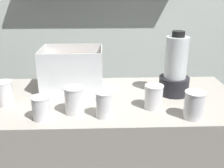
{
  "coord_description": "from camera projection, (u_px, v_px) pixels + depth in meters",
  "views": [
    {
      "loc": [
        -0.04,
        -1.27,
        1.47
      ],
      "look_at": [
        0.0,
        0.0,
        0.98
      ],
      "focal_mm": 40.6,
      "sensor_mm": 36.0,
      "label": 1
    }
  ],
  "objects": [
    {
      "name": "juice_cup_mango_left",
      "position": [
        41.0,
        109.0,
        1.15
      ],
      "size": [
        0.08,
        0.08,
        0.11
      ],
      "color": "white",
      "rests_on": "counter"
    },
    {
      "name": "juice_cup_carrot_far_right",
      "position": [
        154.0,
        98.0,
        1.25
      ],
      "size": [
        0.09,
        0.09,
        0.12
      ],
      "color": "white",
      "rests_on": "counter"
    },
    {
      "name": "carrot_display_bin",
      "position": [
        73.0,
        76.0,
        1.48
      ],
      "size": [
        0.35,
        0.25,
        0.24
      ],
      "color": "white",
      "rests_on": "counter"
    },
    {
      "name": "juice_cup_pomegranate_middle",
      "position": [
        75.0,
        101.0,
        1.2
      ],
      "size": [
        0.1,
        0.1,
        0.13
      ],
      "color": "white",
      "rests_on": "counter"
    },
    {
      "name": "back_wall_unit",
      "position": [
        108.0,
        15.0,
        1.97
      ],
      "size": [
        2.6,
        0.24,
        2.5
      ],
      "color": "silver",
      "rests_on": "ground_plane"
    },
    {
      "name": "juice_cup_pomegranate_far_left",
      "position": [
        5.0,
        95.0,
        1.28
      ],
      "size": [
        0.08,
        0.08,
        0.13
      ],
      "color": "white",
      "rests_on": "counter"
    },
    {
      "name": "juice_cup_orange_rightmost",
      "position": [
        194.0,
        107.0,
        1.16
      ],
      "size": [
        0.09,
        0.09,
        0.13
      ],
      "color": "white",
      "rests_on": "counter"
    },
    {
      "name": "blender_pitcher",
      "position": [
        175.0,
        70.0,
        1.39
      ],
      "size": [
        0.17,
        0.17,
        0.35
      ],
      "color": "black",
      "rests_on": "counter"
    },
    {
      "name": "juice_cup_mango_right",
      "position": [
        104.0,
        106.0,
        1.17
      ],
      "size": [
        0.08,
        0.08,
        0.12
      ],
      "color": "white",
      "rests_on": "counter"
    },
    {
      "name": "counter",
      "position": [
        112.0,
        165.0,
        1.55
      ],
      "size": [
        1.4,
        0.64,
        0.9
      ],
      "primitive_type": "cube",
      "color": "#9E998E",
      "rests_on": "ground_plane"
    }
  ]
}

